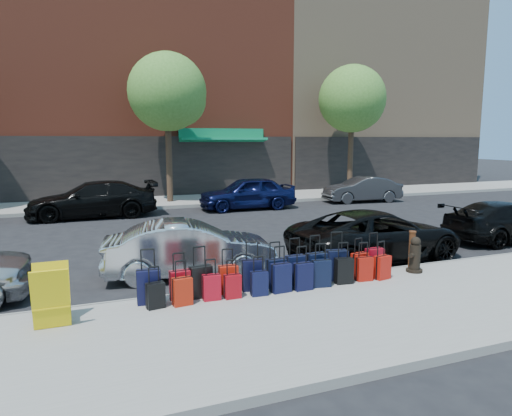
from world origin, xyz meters
name	(u,v)px	position (x,y,z in m)	size (l,w,h in m)	color
ground	(212,245)	(0.00, 0.00, 0.00)	(120.00, 120.00, 0.00)	black
sidewalk_near	(312,320)	(0.00, -6.50, 0.07)	(60.00, 4.00, 0.15)	gray
sidewalk_far	(159,202)	(0.00, 10.00, 0.07)	(60.00, 4.00, 0.15)	gray
curb_near	(268,286)	(0.00, -4.48, 0.07)	(60.00, 0.08, 0.15)	gray
curb_far	(166,207)	(0.00, 7.98, 0.07)	(60.00, 0.08, 0.15)	gray
building_center	(133,33)	(0.00, 17.99, 9.98)	(17.00, 12.85, 20.00)	maroon
building_right	(348,64)	(16.00, 17.99, 8.98)	(15.00, 12.12, 18.00)	#997B5E
tree_center	(170,94)	(0.64, 9.50, 5.41)	(3.80, 3.80, 7.27)	black
tree_right	(354,101)	(11.14, 9.50, 5.41)	(3.80, 3.80, 7.27)	black
suitcase_front_0	(149,287)	(-2.58, -4.83, 0.48)	(0.46, 0.28, 1.04)	black
suitcase_front_1	(180,285)	(-1.98, -4.84, 0.44)	(0.39, 0.23, 0.92)	maroon
suitcase_front_2	(201,281)	(-1.57, -4.84, 0.47)	(0.44, 0.27, 1.01)	black
suitcase_front_3	(228,279)	(-1.00, -4.81, 0.43)	(0.39, 0.23, 0.91)	#B41B0B
suitcase_front_4	(253,275)	(-0.48, -4.82, 0.47)	(0.46, 0.31, 1.02)	black
suitcase_front_5	(276,273)	(0.05, -4.81, 0.45)	(0.41, 0.24, 0.96)	black
suitcase_front_6	(296,270)	(0.53, -4.77, 0.46)	(0.42, 0.23, 1.00)	black
suitcase_front_7	(316,268)	(0.99, -4.82, 0.47)	(0.44, 0.26, 1.03)	black
suitcase_front_8	(337,265)	(1.50, -4.83, 0.48)	(0.48, 0.33, 1.07)	black
suitcase_front_9	(360,265)	(2.08, -4.85, 0.43)	(0.40, 0.27, 0.89)	#A8150A
suitcase_front_10	(374,261)	(2.54, -4.75, 0.45)	(0.41, 0.24, 0.96)	maroon
suitcase_back_0	(155,295)	(-2.50, -5.13, 0.39)	(0.35, 0.24, 0.78)	black
suitcase_back_1	(182,291)	(-2.01, -5.15, 0.41)	(0.38, 0.24, 0.85)	#A21C0A
suitcase_back_2	(212,287)	(-1.42, -5.08, 0.40)	(0.34, 0.21, 0.80)	maroon
suitcase_back_3	(232,286)	(-1.01, -5.13, 0.39)	(0.32, 0.19, 0.76)	maroon
suitcase_back_4	(259,283)	(-0.47, -5.16, 0.40)	(0.34, 0.21, 0.79)	black
suitcase_back_5	(281,278)	(0.01, -5.13, 0.45)	(0.41, 0.26, 0.95)	black
suitcase_back_6	(303,276)	(0.50, -5.17, 0.43)	(0.39, 0.24, 0.91)	black
suitcase_back_7	(321,273)	(0.95, -5.11, 0.44)	(0.42, 0.28, 0.92)	black
suitcase_back_8	(344,271)	(1.51, -5.11, 0.43)	(0.40, 0.27, 0.89)	black
suitcase_back_9	(364,269)	(2.03, -5.10, 0.41)	(0.37, 0.24, 0.85)	#961209
suitcase_back_10	(382,267)	(2.47, -5.14, 0.41)	(0.39, 0.27, 0.85)	#A9130A
fire_hydrant	(415,256)	(3.52, -4.95, 0.54)	(0.43, 0.38, 0.84)	black
bollard	(412,249)	(3.67, -4.66, 0.62)	(0.17, 0.17, 0.90)	#38190C
display_rack	(51,297)	(-4.22, -5.33, 0.66)	(0.58, 0.63, 1.02)	#DCBA0C
car_near_1	(190,249)	(-1.33, -2.91, 0.66)	(1.40, 4.00, 1.32)	#B9BBC0
car_near_2	(377,235)	(3.69, -3.23, 0.67)	(2.24, 4.85, 1.35)	black
car_near_3	(508,221)	(8.97, -2.84, 0.64)	(1.78, 4.39, 1.27)	black
car_far_1	(93,200)	(-3.24, 6.70, 0.75)	(2.11, 5.19, 1.51)	black
car_far_2	(247,193)	(3.54, 6.53, 0.76)	(1.80, 4.47, 1.52)	#0C1138
car_far_3	(362,189)	(9.99, 6.73, 0.66)	(1.40, 4.01, 1.32)	#373739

